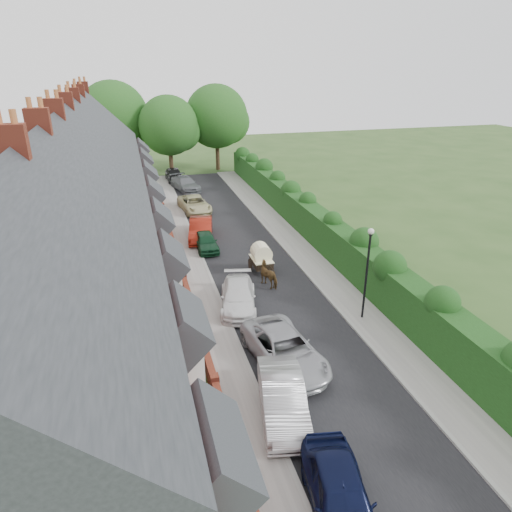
{
  "coord_description": "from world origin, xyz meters",
  "views": [
    {
      "loc": [
        -7.73,
        -14.87,
        12.76
      ],
      "look_at": [
        -1.16,
        8.84,
        2.2
      ],
      "focal_mm": 32.0,
      "sensor_mm": 36.0,
      "label": 1
    }
  ],
  "objects_px": {
    "car_navy": "(340,496)",
    "car_black": "(174,175)",
    "car_silver_b": "(284,350)",
    "car_red": "(201,229)",
    "car_silver_a": "(283,398)",
    "horse": "(270,275)",
    "horse_cart": "(261,256)",
    "car_beige": "(195,204)",
    "car_grey": "(185,184)",
    "car_white": "(238,296)",
    "lamppost": "(368,263)",
    "car_green": "(206,241)"
  },
  "relations": [
    {
      "from": "car_silver_a",
      "to": "car_silver_b",
      "type": "distance_m",
      "value": 3.26
    },
    {
      "from": "car_black",
      "to": "car_silver_a",
      "type": "bearing_deg",
      "value": -91.91
    },
    {
      "from": "car_grey",
      "to": "car_black",
      "type": "relative_size",
      "value": 1.12
    },
    {
      "from": "car_red",
      "to": "car_grey",
      "type": "distance_m",
      "value": 14.82
    },
    {
      "from": "car_red",
      "to": "car_black",
      "type": "height_order",
      "value": "car_red"
    },
    {
      "from": "car_silver_a",
      "to": "car_white",
      "type": "height_order",
      "value": "car_silver_a"
    },
    {
      "from": "car_white",
      "to": "car_green",
      "type": "xyz_separation_m",
      "value": [
        -0.3,
        8.94,
        -0.04
      ]
    },
    {
      "from": "lamppost",
      "to": "car_silver_b",
      "type": "distance_m",
      "value": 6.41
    },
    {
      "from": "car_silver_b",
      "to": "horse",
      "type": "xyz_separation_m",
      "value": [
        1.68,
        7.74,
        -0.03
      ]
    },
    {
      "from": "car_silver_b",
      "to": "car_beige",
      "type": "xyz_separation_m",
      "value": [
        -0.55,
        23.92,
        -0.07
      ]
    },
    {
      "from": "horse_cart",
      "to": "car_silver_a",
      "type": "bearing_deg",
      "value": -102.43
    },
    {
      "from": "car_green",
      "to": "car_silver_a",
      "type": "bearing_deg",
      "value": -90.24
    },
    {
      "from": "car_black",
      "to": "horse",
      "type": "xyz_separation_m",
      "value": [
        2.79,
        -28.11,
        -0.02
      ]
    },
    {
      "from": "lamppost",
      "to": "car_black",
      "type": "relative_size",
      "value": 1.17
    },
    {
      "from": "car_white",
      "to": "horse",
      "type": "relative_size",
      "value": 2.7
    },
    {
      "from": "car_white",
      "to": "car_beige",
      "type": "xyz_separation_m",
      "value": [
        0.26,
        18.32,
        0.01
      ]
    },
    {
      "from": "lamppost",
      "to": "car_navy",
      "type": "relative_size",
      "value": 1.13
    },
    {
      "from": "car_navy",
      "to": "horse",
      "type": "height_order",
      "value": "car_navy"
    },
    {
      "from": "car_silver_b",
      "to": "car_beige",
      "type": "height_order",
      "value": "car_silver_b"
    },
    {
      "from": "car_navy",
      "to": "car_black",
      "type": "xyz_separation_m",
      "value": [
        -0.29,
        43.44,
        -0.03
      ]
    },
    {
      "from": "car_white",
      "to": "car_silver_b",
      "type": "bearing_deg",
      "value": -68.89
    },
    {
      "from": "lamppost",
      "to": "car_silver_b",
      "type": "bearing_deg",
      "value": -153.81
    },
    {
      "from": "car_green",
      "to": "car_red",
      "type": "height_order",
      "value": "car_red"
    },
    {
      "from": "car_red",
      "to": "car_silver_a",
      "type": "bearing_deg",
      "value": -78.94
    },
    {
      "from": "car_red",
      "to": "horse",
      "type": "relative_size",
      "value": 2.78
    },
    {
      "from": "car_silver_a",
      "to": "car_green",
      "type": "xyz_separation_m",
      "value": [
        0.0,
        17.6,
        -0.13
      ]
    },
    {
      "from": "lamppost",
      "to": "car_grey",
      "type": "height_order",
      "value": "lamppost"
    },
    {
      "from": "lamppost",
      "to": "horse",
      "type": "bearing_deg",
      "value": 125.09
    },
    {
      "from": "car_black",
      "to": "horse",
      "type": "height_order",
      "value": "car_black"
    },
    {
      "from": "lamppost",
      "to": "horse_cart",
      "type": "xyz_separation_m",
      "value": [
        -3.61,
        7.01,
        -2.14
      ]
    },
    {
      "from": "car_silver_a",
      "to": "car_beige",
      "type": "distance_m",
      "value": 26.99
    },
    {
      "from": "car_white",
      "to": "car_red",
      "type": "height_order",
      "value": "car_red"
    },
    {
      "from": "car_navy",
      "to": "car_red",
      "type": "relative_size",
      "value": 0.95
    },
    {
      "from": "car_silver_a",
      "to": "horse_cart",
      "type": "relative_size",
      "value": 1.68
    },
    {
      "from": "lamppost",
      "to": "car_green",
      "type": "relative_size",
      "value": 1.37
    },
    {
      "from": "lamppost",
      "to": "car_white",
      "type": "distance_m",
      "value": 7.28
    },
    {
      "from": "lamppost",
      "to": "car_navy",
      "type": "bearing_deg",
      "value": -120.91
    },
    {
      "from": "horse",
      "to": "horse_cart",
      "type": "bearing_deg",
      "value": -114.08
    },
    {
      "from": "car_grey",
      "to": "car_beige",
      "type": "bearing_deg",
      "value": -105.69
    },
    {
      "from": "car_silver_b",
      "to": "car_green",
      "type": "height_order",
      "value": "car_silver_b"
    },
    {
      "from": "horse",
      "to": "horse_cart",
      "type": "distance_m",
      "value": 1.92
    },
    {
      "from": "car_silver_b",
      "to": "car_silver_a",
      "type": "bearing_deg",
      "value": -117.43
    },
    {
      "from": "car_black",
      "to": "horse_cart",
      "type": "xyz_separation_m",
      "value": [
        2.79,
        -26.24,
        0.41
      ]
    },
    {
      "from": "car_red",
      "to": "car_black",
      "type": "bearing_deg",
      "value": 101.12
    },
    {
      "from": "car_silver_b",
      "to": "car_red",
      "type": "relative_size",
      "value": 1.13
    },
    {
      "from": "car_green",
      "to": "horse",
      "type": "xyz_separation_m",
      "value": [
        2.79,
        -6.8,
        0.09
      ]
    },
    {
      "from": "car_navy",
      "to": "car_green",
      "type": "xyz_separation_m",
      "value": [
        -0.29,
        22.14,
        -0.13
      ]
    },
    {
      "from": "car_white",
      "to": "car_red",
      "type": "xyz_separation_m",
      "value": [
        -0.29,
        11.2,
        0.11
      ]
    },
    {
      "from": "car_grey",
      "to": "horse_cart",
      "type": "height_order",
      "value": "horse_cart"
    },
    {
      "from": "car_silver_a",
      "to": "car_red",
      "type": "height_order",
      "value": "car_red"
    }
  ]
}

